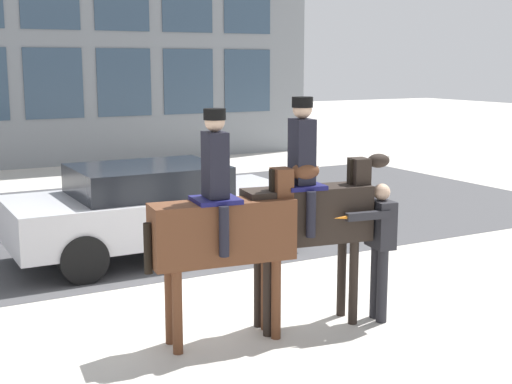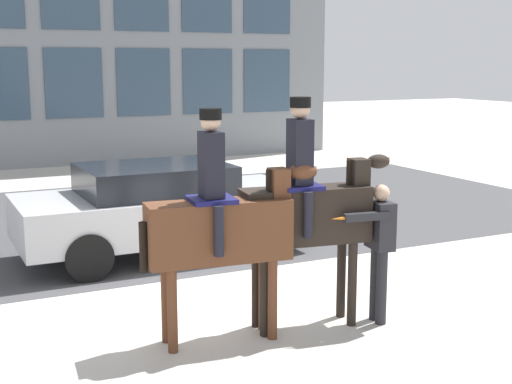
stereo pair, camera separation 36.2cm
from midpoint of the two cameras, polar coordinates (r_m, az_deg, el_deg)
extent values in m
plane|color=beige|center=(10.02, -3.30, -7.66)|extent=(80.00, 80.00, 0.00)
cube|color=#444447|center=(14.36, -10.71, -2.27)|extent=(19.65, 8.50, 0.01)
cube|color=#33475B|center=(22.15, -13.91, 8.45)|extent=(1.73, 0.02, 2.08)
cube|color=#33475B|center=(22.71, -8.52, 8.67)|extent=(1.73, 0.02, 2.08)
cube|color=#33475B|center=(23.46, -3.43, 8.81)|extent=(1.73, 0.02, 2.08)
cube|color=#33475B|center=(24.38, 1.32, 8.88)|extent=(1.73, 0.02, 2.08)
cube|color=#33475B|center=(24.45, 1.34, 14.99)|extent=(1.73, 0.02, 2.08)
cube|color=#59331E|center=(7.83, -1.66, -3.16)|extent=(1.64, 0.62, 0.68)
cylinder|color=#59331E|center=(8.37, 1.82, -7.96)|extent=(0.11, 0.11, 0.92)
cylinder|color=#59331E|center=(8.10, 2.62, -8.60)|extent=(0.11, 0.11, 0.92)
cylinder|color=#59331E|center=(8.05, -5.92, -8.78)|extent=(0.11, 0.11, 0.92)
cylinder|color=#59331E|center=(7.77, -5.37, -9.49)|extent=(0.11, 0.11, 0.92)
cube|color=#59331E|center=(7.99, 3.12, -0.10)|extent=(0.23, 0.26, 0.56)
cube|color=black|center=(7.94, 2.32, -0.01)|extent=(0.05, 0.08, 0.51)
ellipsoid|color=#59331E|center=(8.07, 5.04, 1.63)|extent=(0.37, 0.24, 0.21)
cube|color=silver|center=(8.11, 5.71, 1.80)|extent=(0.13, 0.06, 0.08)
cylinder|color=black|center=(7.65, -7.66, -4.42)|extent=(0.09, 0.09, 0.55)
cube|color=#14144C|center=(7.73, -2.24, -0.62)|extent=(0.53, 0.53, 0.05)
cube|color=black|center=(7.67, -2.26, 2.21)|extent=(0.26, 0.34, 0.71)
sphere|color=#D1A889|center=(7.61, -2.28, 5.67)|extent=(0.22, 0.22, 0.22)
cylinder|color=black|center=(7.61, -2.29, 6.25)|extent=(0.24, 0.24, 0.12)
cylinder|color=black|center=(8.04, -2.80, -2.31)|extent=(0.11, 0.11, 0.54)
cylinder|color=black|center=(7.54, -1.61, -3.16)|extent=(0.11, 0.11, 0.54)
cube|color=black|center=(8.28, 5.21, -1.87)|extent=(1.57, 0.65, 0.65)
cylinder|color=black|center=(8.85, 8.01, -6.72)|extent=(0.11, 0.11, 1.02)
cylinder|color=black|center=(8.59, 8.91, -7.28)|extent=(0.11, 0.11, 1.02)
cylinder|color=black|center=(8.44, 1.26, -7.46)|extent=(0.11, 0.11, 1.02)
cylinder|color=black|center=(8.17, 1.98, -8.09)|extent=(0.11, 0.11, 1.02)
cube|color=black|center=(8.49, 9.40, 0.85)|extent=(0.23, 0.27, 0.54)
cube|color=black|center=(8.44, 8.68, 0.94)|extent=(0.05, 0.08, 0.48)
ellipsoid|color=black|center=(8.58, 10.96, 2.42)|extent=(0.31, 0.24, 0.17)
cube|color=silver|center=(8.62, 11.46, 2.57)|extent=(0.11, 0.06, 0.07)
cylinder|color=black|center=(8.03, -0.06, -3.00)|extent=(0.09, 0.09, 0.55)
cube|color=#14144C|center=(8.19, 4.76, 0.46)|extent=(0.52, 0.54, 0.05)
cube|color=black|center=(8.13, 4.80, 3.24)|extent=(0.26, 0.35, 0.74)
sphere|color=#D1A889|center=(8.08, 4.85, 6.62)|extent=(0.22, 0.22, 0.22)
cylinder|color=black|center=(8.08, 4.86, 7.17)|extent=(0.24, 0.24, 0.12)
cylinder|color=black|center=(8.48, 4.03, -1.11)|extent=(0.11, 0.11, 0.52)
cylinder|color=black|center=(8.00, 5.48, -1.84)|extent=(0.11, 0.11, 0.52)
cylinder|color=#232328|center=(8.71, 11.19, -7.48)|extent=(0.13, 0.13, 0.91)
cylinder|color=#232328|center=(8.84, 10.69, -7.19)|extent=(0.13, 0.13, 0.91)
cube|color=#232328|center=(8.58, 11.11, -2.61)|extent=(0.28, 0.43, 0.57)
sphere|color=#D1A889|center=(8.50, 11.20, -0.08)|extent=(0.20, 0.20, 0.20)
cube|color=#232328|center=(8.27, 10.07, -1.96)|extent=(0.56, 0.17, 0.09)
cone|color=orange|center=(8.11, 7.89, -2.13)|extent=(0.18, 0.07, 0.04)
cube|color=#B7B7BC|center=(11.60, -6.63, -1.68)|extent=(4.57, 1.96, 0.68)
cube|color=black|center=(11.46, -7.23, 1.05)|extent=(2.29, 1.73, 0.45)
cylinder|color=black|center=(11.43, 1.66, -3.55)|extent=(0.70, 0.24, 0.70)
cylinder|color=black|center=(13.01, -2.05, -1.85)|extent=(0.70, 0.24, 0.70)
cylinder|color=black|center=(10.45, -12.29, -5.12)|extent=(0.70, 0.24, 0.70)
cylinder|color=black|center=(12.16, -14.36, -3.03)|extent=(0.70, 0.24, 0.70)
camera|label=1|loc=(0.18, -88.82, 0.21)|focal=50.00mm
camera|label=2|loc=(0.18, 91.18, -0.21)|focal=50.00mm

